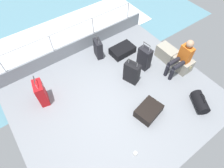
{
  "coord_description": "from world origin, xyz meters",
  "views": [
    {
      "loc": [
        2.12,
        -1.68,
        4.26
      ],
      "look_at": [
        -0.3,
        0.07,
        0.25
      ],
      "focal_mm": 29.91,
      "sensor_mm": 36.0,
      "label": 1
    }
  ],
  "objects_px": {
    "suitcase_2": "(41,93)",
    "suitcase_3": "(98,49)",
    "suitcase_0": "(132,73)",
    "suitcase_1": "(122,50)",
    "cargo_crate_1": "(182,64)",
    "suitcase_5": "(144,58)",
    "passenger_seated": "(182,57)",
    "paper_cup": "(135,153)",
    "cargo_crate_0": "(167,53)",
    "suitcase_4": "(149,111)",
    "duffel_bag": "(200,102)"
  },
  "relations": [
    {
      "from": "cargo_crate_0",
      "to": "duffel_bag",
      "type": "relative_size",
      "value": 1.01
    },
    {
      "from": "cargo_crate_1",
      "to": "duffel_bag",
      "type": "distance_m",
      "value": 1.29
    },
    {
      "from": "suitcase_1",
      "to": "suitcase_2",
      "type": "bearing_deg",
      "value": -85.39
    },
    {
      "from": "cargo_crate_0",
      "to": "paper_cup",
      "type": "bearing_deg",
      "value": -57.39
    },
    {
      "from": "suitcase_0",
      "to": "suitcase_1",
      "type": "xyz_separation_m",
      "value": [
        -1.03,
        0.48,
        -0.21
      ]
    },
    {
      "from": "suitcase_1",
      "to": "paper_cup",
      "type": "distance_m",
      "value": 3.21
    },
    {
      "from": "suitcase_2",
      "to": "suitcase_4",
      "type": "bearing_deg",
      "value": 46.22
    },
    {
      "from": "suitcase_4",
      "to": "suitcase_0",
      "type": "bearing_deg",
      "value": 163.4
    },
    {
      "from": "cargo_crate_0",
      "to": "suitcase_4",
      "type": "distance_m",
      "value": 2.11
    },
    {
      "from": "duffel_bag",
      "to": "suitcase_5",
      "type": "bearing_deg",
      "value": -171.78
    },
    {
      "from": "suitcase_3",
      "to": "suitcase_4",
      "type": "height_order",
      "value": "suitcase_3"
    },
    {
      "from": "passenger_seated",
      "to": "paper_cup",
      "type": "bearing_deg",
      "value": -65.99
    },
    {
      "from": "suitcase_0",
      "to": "suitcase_3",
      "type": "relative_size",
      "value": 1.09
    },
    {
      "from": "suitcase_1",
      "to": "duffel_bag",
      "type": "relative_size",
      "value": 1.19
    },
    {
      "from": "suitcase_0",
      "to": "suitcase_2",
      "type": "xyz_separation_m",
      "value": [
        -0.8,
        -2.29,
        0.03
      ]
    },
    {
      "from": "passenger_seated",
      "to": "paper_cup",
      "type": "xyz_separation_m",
      "value": [
        1.14,
        -2.56,
        -0.53
      ]
    },
    {
      "from": "suitcase_2",
      "to": "suitcase_0",
      "type": "bearing_deg",
      "value": 70.69
    },
    {
      "from": "suitcase_5",
      "to": "cargo_crate_1",
      "type": "bearing_deg",
      "value": 49.97
    },
    {
      "from": "suitcase_0",
      "to": "suitcase_3",
      "type": "height_order",
      "value": "suitcase_0"
    },
    {
      "from": "passenger_seated",
      "to": "duffel_bag",
      "type": "height_order",
      "value": "passenger_seated"
    },
    {
      "from": "passenger_seated",
      "to": "suitcase_2",
      "type": "height_order",
      "value": "passenger_seated"
    },
    {
      "from": "passenger_seated",
      "to": "suitcase_2",
      "type": "xyz_separation_m",
      "value": [
        -1.34,
        -3.6,
        -0.23
      ]
    },
    {
      "from": "suitcase_1",
      "to": "suitcase_3",
      "type": "height_order",
      "value": "suitcase_3"
    },
    {
      "from": "suitcase_1",
      "to": "suitcase_4",
      "type": "bearing_deg",
      "value": -20.94
    },
    {
      "from": "cargo_crate_0",
      "to": "paper_cup",
      "type": "relative_size",
      "value": 6.51
    },
    {
      "from": "suitcase_2",
      "to": "paper_cup",
      "type": "distance_m",
      "value": 2.71
    },
    {
      "from": "suitcase_0",
      "to": "suitcase_5",
      "type": "relative_size",
      "value": 0.88
    },
    {
      "from": "cargo_crate_1",
      "to": "suitcase_3",
      "type": "xyz_separation_m",
      "value": [
        -1.9,
        -1.7,
        0.1
      ]
    },
    {
      "from": "cargo_crate_0",
      "to": "paper_cup",
      "type": "height_order",
      "value": "cargo_crate_0"
    },
    {
      "from": "cargo_crate_0",
      "to": "suitcase_1",
      "type": "height_order",
      "value": "cargo_crate_0"
    },
    {
      "from": "suitcase_0",
      "to": "suitcase_4",
      "type": "height_order",
      "value": "suitcase_0"
    },
    {
      "from": "suitcase_3",
      "to": "suitcase_5",
      "type": "distance_m",
      "value": 1.44
    },
    {
      "from": "suitcase_2",
      "to": "paper_cup",
      "type": "height_order",
      "value": "suitcase_2"
    },
    {
      "from": "cargo_crate_0",
      "to": "suitcase_5",
      "type": "xyz_separation_m",
      "value": [
        -0.14,
        -0.83,
        0.15
      ]
    },
    {
      "from": "cargo_crate_1",
      "to": "suitcase_4",
      "type": "relative_size",
      "value": 0.79
    },
    {
      "from": "passenger_seated",
      "to": "suitcase_4",
      "type": "xyz_separation_m",
      "value": [
        0.55,
        -1.63,
        -0.46
      ]
    },
    {
      "from": "suitcase_5",
      "to": "suitcase_0",
      "type": "bearing_deg",
      "value": -72.83
    },
    {
      "from": "suitcase_4",
      "to": "suitcase_5",
      "type": "height_order",
      "value": "suitcase_5"
    },
    {
      "from": "suitcase_2",
      "to": "suitcase_3",
      "type": "xyz_separation_m",
      "value": [
        -0.57,
        2.09,
        -0.05
      ]
    },
    {
      "from": "suitcase_1",
      "to": "suitcase_5",
      "type": "bearing_deg",
      "value": 9.84
    },
    {
      "from": "suitcase_5",
      "to": "duffel_bag",
      "type": "xyz_separation_m",
      "value": [
        1.87,
        0.27,
        -0.2
      ]
    },
    {
      "from": "suitcase_2",
      "to": "suitcase_3",
      "type": "bearing_deg",
      "value": 105.16
    },
    {
      "from": "suitcase_3",
      "to": "duffel_bag",
      "type": "distance_m",
      "value": 3.24
    },
    {
      "from": "suitcase_1",
      "to": "cargo_crate_0",
      "type": "bearing_deg",
      "value": 44.87
    },
    {
      "from": "suitcase_5",
      "to": "paper_cup",
      "type": "distance_m",
      "value": 2.66
    },
    {
      "from": "suitcase_0",
      "to": "suitcase_3",
      "type": "xyz_separation_m",
      "value": [
        -1.37,
        -0.21,
        -0.03
      ]
    },
    {
      "from": "suitcase_0",
      "to": "suitcase_1",
      "type": "height_order",
      "value": "suitcase_0"
    },
    {
      "from": "cargo_crate_1",
      "to": "suitcase_1",
      "type": "bearing_deg",
      "value": -147.04
    },
    {
      "from": "duffel_bag",
      "to": "suitcase_4",
      "type": "bearing_deg",
      "value": -115.96
    },
    {
      "from": "cargo_crate_1",
      "to": "suitcase_5",
      "type": "height_order",
      "value": "suitcase_5"
    }
  ]
}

